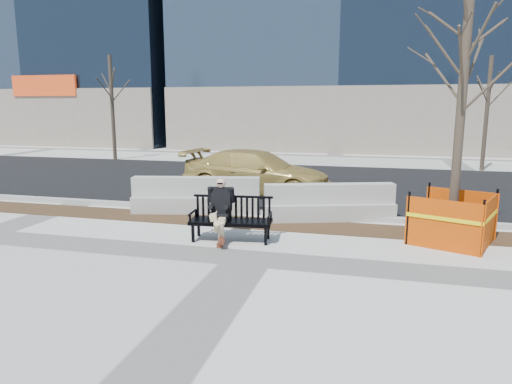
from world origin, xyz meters
TOP-DOWN VIEW (x-y plane):
  - ground at (0.00, 0.00)m, footprint 120.00×120.00m
  - mulch_strip at (0.00, 2.60)m, footprint 40.00×1.20m
  - asphalt_street at (0.00, 8.80)m, footprint 60.00×10.40m
  - curb at (0.00, 3.55)m, footprint 60.00×0.25m
  - bench at (-0.69, 1.04)m, footprint 1.85×0.83m
  - seated_man at (-0.93, 1.06)m, footprint 0.66×1.00m
  - tree_fence at (3.87, 2.07)m, footprint 2.93×2.93m
  - sedan at (-1.46, 6.34)m, footprint 5.14×2.63m
  - jersey_barrier_left at (-2.39, 3.34)m, footprint 3.49×1.39m
  - jersey_barrier_right at (1.18, 3.38)m, footprint 3.32×1.63m
  - far_tree_left at (-11.26, 13.96)m, footprint 2.42×2.42m
  - far_tree_right at (6.93, 14.25)m, footprint 2.59×2.59m

SIDE VIEW (x-z plane):
  - ground at x=0.00m, z-range 0.00..0.00m
  - bench at x=-0.69m, z-range -0.48..0.48m
  - seated_man at x=-0.93m, z-range -0.66..0.66m
  - tree_fence at x=3.87m, z-range -2.81..2.81m
  - sedan at x=-1.46m, z-range -0.71..0.71m
  - jersey_barrier_left at x=-2.39m, z-range -0.49..0.49m
  - jersey_barrier_right at x=1.18m, z-range -0.47..0.47m
  - far_tree_left at x=-11.26m, z-range -2.93..2.93m
  - far_tree_right at x=6.93m, z-range -2.68..2.68m
  - asphalt_street at x=0.00m, z-range 0.00..0.01m
  - mulch_strip at x=0.00m, z-range -0.01..0.01m
  - curb at x=0.00m, z-range 0.00..0.12m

